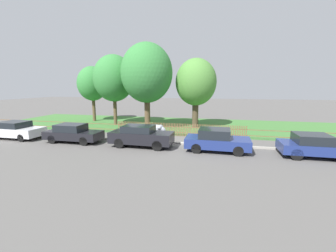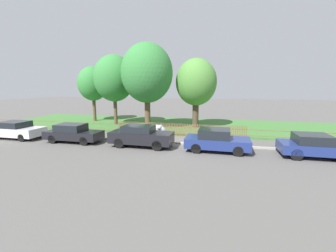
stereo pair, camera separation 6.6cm
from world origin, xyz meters
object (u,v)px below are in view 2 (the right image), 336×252
Objects in this scene: parked_car_red_compact at (216,140)px; parked_car_white_van at (314,146)px; tree_behind_motorcycle at (114,78)px; tree_far_left at (196,83)px; parked_car_silver_hatchback at (17,130)px; parked_car_black_saloon at (73,133)px; parked_car_navy_estate at (141,136)px; tree_nearest_kerb at (93,84)px; covered_motorcycle at (156,130)px; tree_mid_park at (147,73)px.

parked_car_white_van is at bearing 0.76° from parked_car_red_compact.
tree_behind_motorcycle reaches higher than tree_far_left.
parked_car_silver_hatchback is at bearing 179.36° from parked_car_white_van.
tree_far_left is at bearing 44.39° from parked_car_black_saloon.
parked_car_red_compact is at bearing -0.51° from parked_car_black_saloon.
tree_far_left is (2.75, 8.03, 3.62)m from parked_car_navy_estate.
tree_nearest_kerb is (-3.97, 9.46, 3.62)m from parked_car_black_saloon.
parked_car_navy_estate is 10.41m from parked_car_white_van.
parked_car_white_van is at bearing -0.53° from parked_car_black_saloon.
covered_motorcycle is at bearing -113.16° from tree_far_left.
parked_car_white_van is (5.45, 0.00, -0.02)m from parked_car_red_compact.
covered_motorcycle is at bearing 22.49° from parked_car_black_saloon.
tree_behind_motorcycle reaches higher than parked_car_red_compact.
covered_motorcycle is 0.26× the size of tree_behind_motorcycle.
tree_mid_park is at bearing 151.99° from parked_car_white_van.
covered_motorcycle is 12.42m from tree_nearest_kerb.
parked_car_black_saloon is 1.03× the size of parked_car_red_compact.
parked_car_white_van is (10.41, 0.07, -0.06)m from parked_car_navy_estate.
parked_car_navy_estate is at bearing -108.93° from tree_far_left.
parked_car_black_saloon is 11.88m from tree_far_left.
parked_car_silver_hatchback is 20.69m from parked_car_white_van.
parked_car_black_saloon is 0.56× the size of tree_behind_motorcycle.
parked_car_black_saloon is at bearing -179.88° from parked_car_navy_estate.
parked_car_navy_estate is 2.26× the size of covered_motorcycle.
parked_car_black_saloon is at bearing 0.23° from parked_car_silver_hatchback.
parked_car_black_saloon is at bearing -135.01° from tree_far_left.
tree_mid_park reaches higher than parked_car_red_compact.
parked_car_red_compact is 0.59× the size of tree_far_left.
parked_car_silver_hatchback is 1.02× the size of parked_car_red_compact.
tree_mid_park is (-12.03, 6.24, 4.51)m from parked_car_white_van.
tree_nearest_kerb reaches higher than parked_car_red_compact.
tree_far_left reaches higher than parked_car_silver_hatchback.
parked_car_navy_estate is 13.69m from tree_nearest_kerb.
tree_nearest_kerb reaches higher than covered_motorcycle.
tree_far_left reaches higher than covered_motorcycle.
parked_car_white_van is at bearing -25.69° from tree_nearest_kerb.
parked_car_black_saloon is 8.53m from tree_mid_park.
parked_car_silver_hatchback is at bearing -179.81° from parked_car_navy_estate.
parked_car_white_van reaches higher than parked_car_black_saloon.
tree_far_left is (13.03, 7.94, 3.69)m from parked_car_silver_hatchback.
tree_far_left is at bearing -7.04° from tree_nearest_kerb.
tree_nearest_kerb is 4.09m from tree_behind_motorcycle.
tree_far_left is at bearing 133.30° from parked_car_white_van.
parked_car_white_van is at bearing 1.06° from parked_car_navy_estate.
tree_behind_motorcycle is (4.69, 7.55, 4.13)m from parked_car_silver_hatchback.
tree_nearest_kerb is (1.08, 9.42, 3.62)m from parked_car_silver_hatchback.
tree_mid_park is at bearing 122.69° from covered_motorcycle.
tree_far_left is at bearing 32.01° from parked_car_silver_hatchback.
tree_mid_park reaches higher than tree_far_left.
parked_car_black_saloon is at bearing -67.24° from tree_nearest_kerb.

